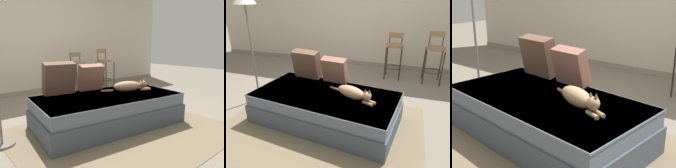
# 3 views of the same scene
# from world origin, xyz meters

# --- Properties ---
(ground_plane) EXTENTS (16.00, 16.00, 0.00)m
(ground_plane) POSITION_xyz_m (0.00, 0.00, 0.00)
(ground_plane) COLOR slate
(ground_plane) RESTS_ON ground
(wall_baseboard_trim) EXTENTS (8.00, 0.02, 0.09)m
(wall_baseboard_trim) POSITION_xyz_m (0.00, 2.20, 0.04)
(wall_baseboard_trim) COLOR gray
(wall_baseboard_trim) RESTS_ON ground
(area_rug) EXTENTS (2.64, 2.11, 0.01)m
(area_rug) POSITION_xyz_m (0.00, -0.70, 0.00)
(area_rug) COLOR #75664C
(area_rug) RESTS_ON ground
(couch) EXTENTS (2.05, 1.24, 0.42)m
(couch) POSITION_xyz_m (0.00, -0.40, 0.21)
(couch) COLOR #44505B
(couch) RESTS_ON ground
(throw_pillow_corner) EXTENTS (0.45, 0.28, 0.45)m
(throw_pillow_corner) POSITION_xyz_m (-0.48, 0.07, 0.64)
(throw_pillow_corner) COLOR brown
(throw_pillow_corner) RESTS_ON couch
(throw_pillow_middle) EXTENTS (0.39, 0.27, 0.39)m
(throw_pillow_middle) POSITION_xyz_m (0.00, 0.01, 0.61)
(throw_pillow_middle) COLOR #936051
(throw_pillow_middle) RESTS_ON couch
(cat) EXTENTS (0.69, 0.38, 0.19)m
(cat) POSITION_xyz_m (0.39, -0.41, 0.49)
(cat) COLOR tan
(cat) RESTS_ON couch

